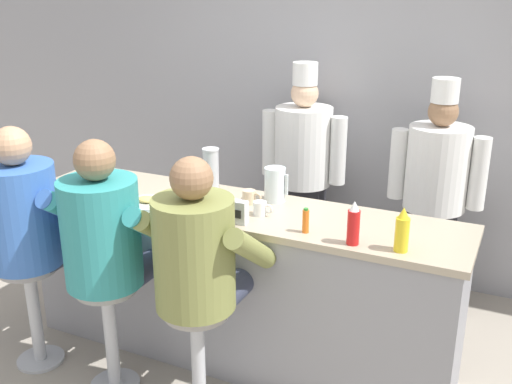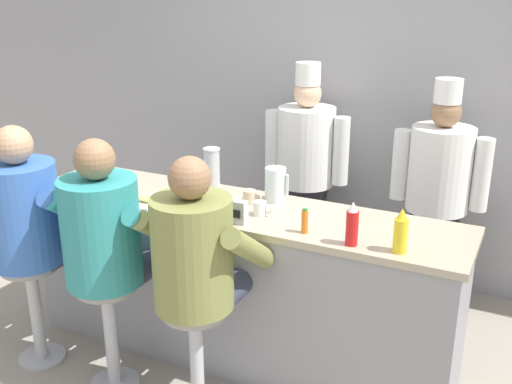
% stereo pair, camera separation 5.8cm
% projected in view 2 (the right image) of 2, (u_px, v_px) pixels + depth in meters
% --- Properties ---
extents(ground_plane, '(20.00, 20.00, 0.00)m').
position_uv_depth(ground_plane, '(214.00, 379.00, 3.60)').
color(ground_plane, '#9E9384').
extents(wall_back, '(10.00, 0.06, 2.70)m').
position_uv_depth(wall_back, '(327.00, 104.00, 4.71)').
color(wall_back, '#99999E').
rests_on(wall_back, ground_plane).
extents(diner_counter, '(2.72, 0.63, 1.01)m').
position_uv_depth(diner_counter, '(238.00, 282.00, 3.70)').
color(diner_counter, gray).
rests_on(diner_counter, ground_plane).
extents(ketchup_bottle_red, '(0.06, 0.06, 0.23)m').
position_uv_depth(ketchup_bottle_red, '(352.00, 225.00, 2.98)').
color(ketchup_bottle_red, red).
rests_on(ketchup_bottle_red, diner_counter).
extents(mustard_bottle_yellow, '(0.07, 0.07, 0.23)m').
position_uv_depth(mustard_bottle_yellow, '(401.00, 232.00, 2.90)').
color(mustard_bottle_yellow, yellow).
rests_on(mustard_bottle_yellow, diner_counter).
extents(hot_sauce_bottle_orange, '(0.04, 0.04, 0.14)m').
position_uv_depth(hot_sauce_bottle_orange, '(305.00, 221.00, 3.14)').
color(hot_sauce_bottle_orange, orange).
rests_on(hot_sauce_bottle_orange, diner_counter).
extents(water_pitcher_clear, '(0.15, 0.13, 0.21)m').
position_uv_depth(water_pitcher_clear, '(276.00, 185.00, 3.58)').
color(water_pitcher_clear, silver).
rests_on(water_pitcher_clear, diner_counter).
extents(breakfast_plate, '(0.27, 0.27, 0.05)m').
position_uv_depth(breakfast_plate, '(148.00, 202.00, 3.56)').
color(breakfast_plate, white).
rests_on(breakfast_plate, diner_counter).
extents(cereal_bowl, '(0.16, 0.16, 0.05)m').
position_uv_depth(cereal_bowl, '(200.00, 206.00, 3.46)').
color(cereal_bowl, white).
rests_on(cereal_bowl, diner_counter).
extents(coffee_mug_white, '(0.12, 0.08, 0.08)m').
position_uv_depth(coffee_mug_white, '(260.00, 208.00, 3.38)').
color(coffee_mug_white, white).
rests_on(coffee_mug_white, diner_counter).
extents(coffee_mug_tan, '(0.12, 0.08, 0.08)m').
position_uv_depth(coffee_mug_tan, '(250.00, 197.00, 3.56)').
color(coffee_mug_tan, beige).
rests_on(coffee_mug_tan, diner_counter).
extents(cup_stack_steel, '(0.10, 0.10, 0.30)m').
position_uv_depth(cup_stack_steel, '(212.00, 171.00, 3.68)').
color(cup_stack_steel, '#B7BABF').
rests_on(cup_stack_steel, diner_counter).
extents(napkin_dispenser_chrome, '(0.10, 0.06, 0.13)m').
position_uv_depth(napkin_dispenser_chrome, '(238.00, 212.00, 3.27)').
color(napkin_dispenser_chrome, silver).
rests_on(napkin_dispenser_chrome, diner_counter).
extents(diner_seated_blue, '(0.65, 0.64, 1.51)m').
position_uv_depth(diner_seated_blue, '(28.00, 219.00, 3.52)').
color(diner_seated_blue, '#B2B5BA').
rests_on(diner_seated_blue, ground_plane).
extents(diner_seated_teal, '(0.64, 0.64, 1.50)m').
position_uv_depth(diner_seated_teal, '(106.00, 237.00, 3.28)').
color(diner_seated_teal, '#B2B5BA').
rests_on(diner_seated_teal, ground_plane).
extents(diner_seated_olive, '(0.63, 0.62, 1.48)m').
position_uv_depth(diner_seated_olive, '(197.00, 259.00, 3.04)').
color(diner_seated_olive, '#B2B5BA').
rests_on(diner_seated_olive, ground_plane).
extents(cook_in_whites_near, '(0.67, 0.43, 1.72)m').
position_uv_depth(cook_in_whites_near, '(306.00, 165.00, 4.55)').
color(cook_in_whites_near, '#232328').
rests_on(cook_in_whites_near, ground_plane).
extents(cook_in_whites_far, '(0.65, 0.42, 1.67)m').
position_uv_depth(cook_in_whites_far, '(438.00, 189.00, 4.09)').
color(cook_in_whites_far, '#232328').
rests_on(cook_in_whites_far, ground_plane).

